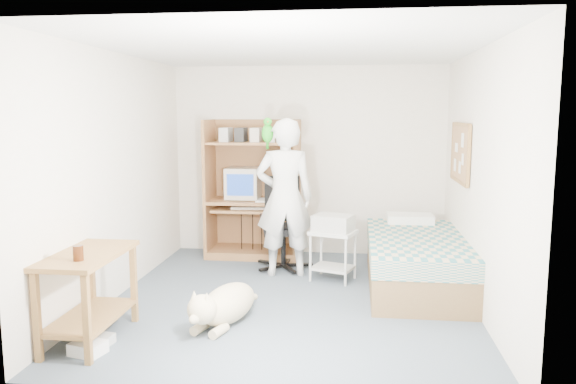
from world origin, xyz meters
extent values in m
plane|color=#45515E|center=(0.00, 0.00, 0.00)|extent=(4.00, 4.00, 0.00)
cube|color=silver|center=(0.00, 2.00, 1.25)|extent=(3.60, 0.02, 2.50)
cube|color=silver|center=(1.80, 0.00, 1.25)|extent=(0.02, 4.00, 2.50)
cube|color=silver|center=(-1.80, 0.00, 1.25)|extent=(0.02, 4.00, 2.50)
cube|color=white|center=(0.00, 0.00, 2.50)|extent=(3.60, 4.00, 0.02)
cube|color=brown|center=(-1.28, 1.70, 0.90)|extent=(0.04, 0.60, 1.80)
cube|color=brown|center=(-0.12, 1.70, 0.90)|extent=(0.04, 0.60, 1.80)
cube|color=brown|center=(-0.70, 1.99, 0.90)|extent=(1.20, 0.02, 1.80)
cube|color=brown|center=(-0.70, 1.70, 0.74)|extent=(1.12, 0.60, 0.04)
cube|color=brown|center=(-0.70, 1.62, 0.64)|extent=(1.00, 0.50, 0.03)
cube|color=brown|center=(-0.70, 1.70, 1.50)|extent=(1.12, 0.55, 0.03)
cube|color=brown|center=(-0.70, 1.70, 0.05)|extent=(1.12, 0.60, 0.10)
cube|color=brown|center=(1.30, 0.60, 0.18)|extent=(1.00, 2.00, 0.36)
cube|color=#2E757C|center=(1.30, 0.60, 0.46)|extent=(1.02, 2.02, 0.20)
cube|color=white|center=(1.30, 1.40, 0.60)|extent=(0.55, 0.35, 0.12)
cube|color=brown|center=(-1.55, -1.20, 0.73)|extent=(0.50, 1.00, 0.04)
cube|color=brown|center=(-1.75, -1.65, 0.35)|extent=(0.05, 0.05, 0.70)
cube|color=brown|center=(-1.35, -1.65, 0.35)|extent=(0.05, 0.05, 0.70)
cube|color=brown|center=(-1.75, -0.75, 0.35)|extent=(0.05, 0.05, 0.70)
cube|color=brown|center=(-1.35, -0.75, 0.35)|extent=(0.05, 0.05, 0.70)
cube|color=brown|center=(-1.55, -1.20, 0.20)|extent=(0.46, 0.92, 0.03)
cube|color=#A17748|center=(1.78, 0.90, 1.45)|extent=(0.03, 0.90, 0.60)
cube|color=brown|center=(1.77, 0.90, 1.76)|extent=(0.04, 0.94, 0.04)
cube|color=brown|center=(1.77, 0.90, 1.14)|extent=(0.04, 0.94, 0.04)
cylinder|color=black|center=(-0.23, 1.15, 0.04)|extent=(0.62, 0.62, 0.06)
cylinder|color=black|center=(-0.23, 1.15, 0.24)|extent=(0.06, 0.06, 0.41)
cube|color=black|center=(-0.23, 1.15, 0.49)|extent=(0.56, 0.56, 0.08)
cube|color=black|center=(-0.27, 1.38, 0.83)|extent=(0.44, 0.14, 0.57)
cube|color=black|center=(-0.48, 1.10, 0.64)|extent=(0.10, 0.31, 0.04)
cube|color=black|center=(0.02, 1.20, 0.64)|extent=(0.10, 0.31, 0.04)
imported|color=white|center=(-0.18, 0.90, 0.91)|extent=(0.74, 0.56, 1.83)
ellipsoid|color=#1A9315|center=(-0.38, 0.92, 1.65)|extent=(0.13, 0.13, 0.22)
sphere|color=#1A9315|center=(-0.37, 0.88, 1.79)|extent=(0.09, 0.09, 0.09)
cone|color=#EC4C15|center=(-0.36, 0.83, 1.79)|extent=(0.04, 0.05, 0.04)
cylinder|color=#1A9315|center=(-0.39, 0.97, 1.53)|extent=(0.06, 0.15, 0.13)
ellipsoid|color=beige|center=(-0.50, -0.66, 0.17)|extent=(0.57, 0.83, 0.34)
sphere|color=beige|center=(-0.63, -1.06, 0.25)|extent=(0.25, 0.25, 0.25)
cone|color=beige|center=(-0.70, -1.06, 0.37)|extent=(0.07, 0.07, 0.10)
cone|color=beige|center=(-0.57, -1.10, 0.37)|extent=(0.07, 0.07, 0.10)
ellipsoid|color=beige|center=(-0.66, -1.16, 0.21)|extent=(0.12, 0.16, 0.08)
cylinder|color=beige|center=(-0.38, -0.27, 0.11)|extent=(0.13, 0.25, 0.12)
cube|color=silver|center=(0.39, 0.75, 0.55)|extent=(0.57, 0.51, 0.04)
cube|color=silver|center=(0.39, 0.75, 0.14)|extent=(0.52, 0.46, 0.03)
cylinder|color=silver|center=(0.18, 0.59, 0.28)|extent=(0.03, 0.03, 0.55)
cylinder|color=silver|center=(0.60, 0.59, 0.28)|extent=(0.03, 0.03, 0.55)
cylinder|color=silver|center=(0.18, 0.91, 0.28)|extent=(0.03, 0.03, 0.55)
cylinder|color=silver|center=(0.60, 0.91, 0.28)|extent=(0.03, 0.03, 0.55)
cube|color=#AEAEA9|center=(0.39, 0.75, 0.66)|extent=(0.50, 0.44, 0.18)
cube|color=beige|center=(-0.84, 1.75, 0.97)|extent=(0.43, 0.45, 0.40)
cube|color=navy|center=(-0.83, 1.53, 0.97)|extent=(0.34, 0.02, 0.28)
cube|color=beige|center=(-0.74, 1.58, 0.67)|extent=(0.46, 0.20, 0.03)
cylinder|color=gold|center=(-0.32, 1.65, 0.82)|extent=(0.08, 0.08, 0.12)
cylinder|color=#3D1B09|center=(-1.50, -1.44, 0.81)|extent=(0.08, 0.08, 0.12)
cube|color=white|center=(-1.45, -1.47, 0.05)|extent=(0.29, 0.26, 0.10)
cube|color=#B7B7B1|center=(-1.43, -1.31, 0.04)|extent=(0.21, 0.24, 0.08)
camera|label=1|loc=(0.63, -5.46, 1.90)|focal=35.00mm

